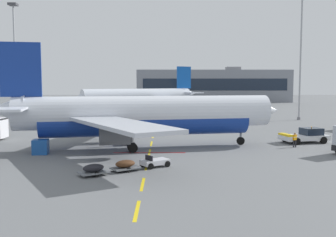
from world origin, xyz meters
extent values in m
plane|color=slate|center=(40.00, 40.00, 0.00)|extent=(400.00, 400.00, 0.00)
cube|color=yellow|center=(18.00, 2.09, 0.00)|extent=(0.24, 4.00, 0.01)
cube|color=yellow|center=(18.00, 8.33, 0.00)|extent=(0.24, 4.00, 0.01)
cube|color=yellow|center=(18.00, 15.08, 0.00)|extent=(0.24, 4.00, 0.01)
cube|color=yellow|center=(18.00, 22.54, 0.00)|extent=(0.24, 4.00, 0.01)
cube|color=yellow|center=(18.00, 28.53, 0.00)|extent=(0.24, 4.00, 0.01)
cube|color=yellow|center=(18.00, 35.58, 0.00)|extent=(0.24, 4.00, 0.01)
cube|color=yellow|center=(18.00, 42.78, 0.00)|extent=(0.24, 4.00, 0.01)
cube|color=yellow|center=(18.00, 48.57, 0.00)|extent=(0.24, 4.00, 0.01)
cube|color=yellow|center=(18.00, 54.17, 0.00)|extent=(0.24, 4.00, 0.01)
cube|color=yellow|center=(18.00, 61.15, 0.00)|extent=(0.24, 4.00, 0.01)
cube|color=yellow|center=(18.00, 67.43, 0.00)|extent=(0.24, 4.00, 0.01)
cube|color=yellow|center=(18.00, 74.10, 0.00)|extent=(0.24, 4.00, 0.01)
cube|color=yellow|center=(18.00, 80.15, 0.00)|extent=(0.24, 4.00, 0.01)
cube|color=yellow|center=(18.00, 86.59, 0.00)|extent=(0.24, 4.00, 0.01)
cube|color=#B21414|center=(18.00, 22.00, 0.00)|extent=(8.00, 0.40, 0.01)
cylinder|color=silver|center=(17.55, 25.26, 4.30)|extent=(30.27, 9.47, 3.80)
cylinder|color=navy|center=(17.55, 25.26, 3.26)|extent=(24.72, 8.10, 3.50)
cone|color=silver|center=(32.32, 28.13, 4.30)|extent=(4.15, 4.32, 3.72)
cone|color=silver|center=(2.09, 22.25, 4.78)|extent=(4.74, 3.97, 3.23)
cube|color=#192333|center=(31.29, 27.93, 4.97)|extent=(2.11, 3.10, 0.60)
cube|color=navy|center=(3.81, 22.59, 9.20)|extent=(4.39, 1.19, 6.00)
cube|color=silver|center=(2.51, 25.60, 5.06)|extent=(4.36, 6.89, 0.24)
cube|color=silver|center=(3.73, 19.31, 5.06)|extent=(4.36, 6.89, 0.24)
cube|color=#B7BCC6|center=(12.03, 32.84, 3.83)|extent=(7.20, 17.51, 0.36)
cube|color=#B7BCC6|center=(15.27, 16.16, 3.83)|extent=(12.72, 17.10, 0.36)
cylinder|color=#4C4F54|center=(12.45, 29.87, 2.38)|extent=(3.54, 2.67, 2.10)
cylinder|color=black|center=(14.02, 30.18, 2.38)|extent=(0.46, 1.78, 1.79)
cylinder|color=#4C4F54|center=(14.55, 19.07, 2.38)|extent=(3.54, 2.67, 2.10)
cylinder|color=black|center=(16.12, 19.38, 2.38)|extent=(0.46, 1.78, 1.79)
cylinder|color=gray|center=(29.23, 27.53, 1.83)|extent=(0.28, 0.28, 2.67)
cylinder|color=black|center=(29.23, 27.53, 0.50)|extent=(1.03, 0.46, 0.99)
cylinder|color=gray|center=(15.09, 27.43, 1.86)|extent=(0.28, 0.28, 2.61)
cylinder|color=black|center=(15.02, 27.77, 0.55)|extent=(1.15, 0.55, 1.10)
cylinder|color=black|center=(15.16, 27.09, 0.55)|extent=(1.15, 0.55, 1.10)
cylinder|color=gray|center=(16.08, 22.32, 1.86)|extent=(0.28, 0.28, 2.61)
cylinder|color=black|center=(16.02, 22.67, 0.55)|extent=(1.15, 0.55, 1.10)
cylinder|color=black|center=(16.15, 21.98, 0.55)|extent=(1.15, 0.55, 1.10)
cube|color=silver|center=(37.77, 29.19, 0.70)|extent=(6.49, 4.12, 0.60)
cube|color=#192333|center=(38.82, 29.44, 1.45)|extent=(2.83, 2.63, 0.90)
cube|color=yellow|center=(35.21, 28.57, 1.12)|extent=(1.27, 2.61, 0.24)
sphere|color=orange|center=(38.82, 29.44, 2.00)|extent=(0.16, 0.16, 0.16)
cylinder|color=black|center=(36.23, 27.38, 0.45)|extent=(0.97, 0.60, 0.90)
cylinder|color=black|center=(35.58, 30.10, 0.45)|extent=(0.97, 0.60, 0.90)
cylinder|color=black|center=(39.97, 28.27, 0.45)|extent=(0.97, 0.60, 0.90)
cylinder|color=black|center=(39.31, 31.00, 0.45)|extent=(0.97, 0.60, 0.90)
cylinder|color=silver|center=(12.82, 82.34, 4.36)|extent=(28.40, 18.51, 3.85)
cylinder|color=#0F479E|center=(12.82, 82.34, 3.30)|extent=(23.32, 15.42, 3.54)
cone|color=silver|center=(-0.42, 74.76, 4.36)|extent=(4.96, 5.04, 3.78)
cone|color=silver|center=(26.68, 90.28, 4.84)|extent=(5.32, 4.96, 3.27)
cube|color=#192333|center=(0.50, 75.29, 5.03)|extent=(2.84, 3.31, 0.61)
cube|color=#0F479E|center=(25.14, 89.39, 9.33)|extent=(4.05, 2.53, 6.08)
cube|color=silver|center=(27.37, 86.93, 5.13)|extent=(6.04, 7.24, 0.24)
cube|color=silver|center=(24.14, 92.56, 5.13)|extent=(6.04, 7.24, 0.24)
cube|color=#B7BCC6|center=(20.60, 76.87, 3.88)|extent=(7.93, 17.83, 0.36)
cube|color=#B7BCC6|center=(12.04, 91.82, 3.88)|extent=(16.21, 14.97, 0.36)
cylinder|color=#4C4F54|center=(19.22, 79.58, 2.41)|extent=(3.87, 3.46, 2.13)
cylinder|color=black|center=(17.81, 78.77, 2.41)|extent=(1.00, 1.63, 1.81)
cylinder|color=#4C4F54|center=(13.68, 89.26, 2.41)|extent=(3.87, 3.46, 2.13)
cylinder|color=black|center=(12.27, 88.45, 2.41)|extent=(1.00, 1.63, 1.81)
cylinder|color=gray|center=(2.35, 76.35, 1.85)|extent=(0.28, 0.28, 2.70)
cylinder|color=black|center=(2.35, 76.35, 0.50)|extent=(1.01, 0.75, 1.00)
cylinder|color=gray|center=(15.89, 81.06, 1.88)|extent=(0.28, 0.28, 2.65)
cylinder|color=black|center=(16.07, 80.75, 0.56)|extent=(1.14, 0.86, 1.12)
cylinder|color=black|center=(15.71, 81.37, 0.56)|extent=(1.14, 0.86, 1.12)
cylinder|color=gray|center=(13.27, 85.64, 1.88)|extent=(0.28, 0.28, 2.65)
cylinder|color=black|center=(13.45, 85.33, 0.56)|extent=(1.14, 0.86, 1.12)
cylinder|color=black|center=(13.09, 85.94, 0.56)|extent=(1.14, 0.86, 1.12)
cube|color=silver|center=(18.80, 14.58, 0.46)|extent=(2.94, 2.61, 0.44)
cube|color=black|center=(18.26, 14.22, 0.86)|extent=(0.73, 1.00, 0.56)
cylinder|color=black|center=(19.16, 15.67, 0.28)|extent=(0.56, 0.46, 0.56)
cylinder|color=black|center=(19.95, 14.51, 0.28)|extent=(0.56, 0.46, 0.56)
cylinder|color=black|center=(17.66, 14.66, 0.28)|extent=(0.56, 0.46, 0.56)
cylinder|color=black|center=(18.44, 13.49, 0.28)|extent=(0.56, 0.46, 0.56)
cube|color=slate|center=(16.23, 12.85, 0.28)|extent=(2.83, 2.59, 0.12)
ellipsoid|color=#4C2D19|center=(16.23, 12.85, 0.66)|extent=(2.18, 2.02, 0.64)
cylinder|color=black|center=(15.85, 13.41, 0.22)|extent=(0.44, 0.36, 0.44)
cylinder|color=black|center=(16.61, 12.29, 0.22)|extent=(0.44, 0.36, 0.44)
cube|color=slate|center=(13.75, 11.17, 0.28)|extent=(2.83, 2.59, 0.12)
ellipsoid|color=black|center=(13.75, 11.17, 0.66)|extent=(2.18, 2.02, 0.64)
cylinder|color=black|center=(13.37, 11.73, 0.22)|extent=(0.44, 0.36, 0.44)
cylinder|color=black|center=(14.12, 10.61, 0.22)|extent=(0.44, 0.36, 0.44)
cylinder|color=#232328|center=(35.50, 25.56, 0.44)|extent=(0.16, 0.16, 0.88)
cylinder|color=#232328|center=(35.26, 25.58, 0.44)|extent=(0.16, 0.16, 0.88)
cube|color=orange|center=(35.38, 25.57, 1.21)|extent=(0.54, 0.48, 0.66)
cube|color=silver|center=(35.38, 25.57, 1.24)|extent=(0.56, 0.49, 0.06)
sphere|color=#8C664C|center=(35.38, 25.57, 1.65)|extent=(0.24, 0.24, 0.24)
cylinder|color=orange|center=(35.65, 25.72, 1.24)|extent=(0.09, 0.09, 0.59)
cylinder|color=orange|center=(35.11, 25.42, 1.24)|extent=(0.09, 0.09, 0.59)
cube|color=#194C9E|center=(6.19, 21.24, 0.80)|extent=(1.74, 1.71, 1.60)
cube|color=silver|center=(6.19, 21.24, 0.80)|extent=(1.62, 0.20, 1.36)
cylinder|color=slate|center=(-12.78, 65.05, 0.30)|extent=(0.70, 0.70, 0.60)
cylinder|color=#9EA0A5|center=(-12.78, 65.05, 12.15)|extent=(0.36, 0.36, 24.30)
cube|color=#3F3F44|center=(-12.78, 65.05, 24.55)|extent=(1.80, 1.80, 0.50)
cylinder|color=slate|center=(48.03, 61.00, 0.30)|extent=(0.70, 0.70, 0.60)
cylinder|color=#9EA0A5|center=(48.03, 61.00, 12.84)|extent=(0.36, 0.36, 25.69)
cube|color=gray|center=(39.88, 148.59, 6.56)|extent=(62.57, 26.48, 13.11)
cube|color=#192333|center=(39.88, 135.29, 7.21)|extent=(57.57, 0.12, 4.72)
cube|color=gray|center=(49.27, 148.59, 13.91)|extent=(6.00, 5.00, 1.60)
camera|label=1|loc=(19.68, -21.07, 7.69)|focal=41.95mm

